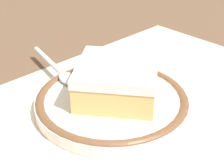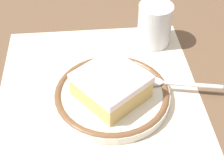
{
  "view_description": "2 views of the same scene",
  "coord_description": "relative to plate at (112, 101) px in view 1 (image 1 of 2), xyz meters",
  "views": [
    {
      "loc": [
        -0.3,
        -0.25,
        0.25
      ],
      "look_at": [
        -0.04,
        0.02,
        0.04
      ],
      "focal_mm": 54.62,
      "sensor_mm": 36.0,
      "label": 1
    },
    {
      "loc": [
        0.37,
        -0.02,
        0.43
      ],
      "look_at": [
        -0.04,
        0.02,
        0.04
      ],
      "focal_mm": 54.51,
      "sensor_mm": 36.0,
      "label": 2
    }
  ],
  "objects": [
    {
      "name": "ground_plane",
      "position": [
        0.04,
        -0.02,
        -0.01
      ],
      "size": [
        2.4,
        2.4,
        0.0
      ],
      "primitive_type": "plane",
      "color": "brown"
    },
    {
      "name": "placemat",
      "position": [
        0.04,
        -0.02,
        -0.01
      ],
      "size": [
        0.5,
        0.36,
        0.0
      ],
      "primitive_type": "cube",
      "color": "beige",
      "rests_on": "ground_plane"
    },
    {
      "name": "plate",
      "position": [
        0.0,
        0.0,
        0.0
      ],
      "size": [
        0.2,
        0.2,
        0.02
      ],
      "color": "silver",
      "rests_on": "placemat"
    },
    {
      "name": "cake_slice",
      "position": [
        0.01,
        -0.0,
        0.03
      ],
      "size": [
        0.14,
        0.14,
        0.05
      ],
      "color": "#DBB76B",
      "rests_on": "plate"
    },
    {
      "name": "spoon",
      "position": [
        -0.01,
        0.1,
        0.01
      ],
      "size": [
        0.04,
        0.14,
        0.01
      ],
      "color": "silver",
      "rests_on": "plate"
    }
  ]
}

